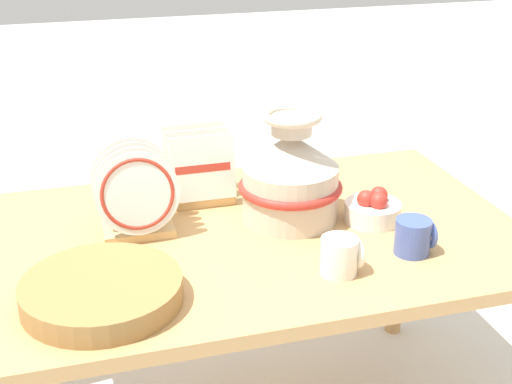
{
  "coord_description": "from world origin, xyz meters",
  "views": [
    {
      "loc": [
        -0.45,
        -1.57,
        1.51
      ],
      "look_at": [
        0.0,
        0.0,
        0.79
      ],
      "focal_mm": 50.0,
      "sensor_mm": 36.0,
      "label": 1
    }
  ],
  "objects_px": {
    "dish_rack_round_plates": "(136,198)",
    "dish_rack_square_plates": "(199,176)",
    "mug_cobalt_glaze": "(414,236)",
    "mug_cream_glaze": "(341,256)",
    "fruit_bowl": "(373,209)",
    "wicker_charger_stack": "(102,291)",
    "ceramic_vase": "(291,175)"
  },
  "relations": [
    {
      "from": "dish_rack_square_plates",
      "to": "fruit_bowl",
      "type": "relative_size",
      "value": 1.37
    },
    {
      "from": "wicker_charger_stack",
      "to": "dish_rack_round_plates",
      "type": "bearing_deg",
      "value": 68.97
    },
    {
      "from": "dish_rack_square_plates",
      "to": "mug_cream_glaze",
      "type": "xyz_separation_m",
      "value": [
        0.22,
        -0.49,
        -0.03
      ]
    },
    {
      "from": "mug_cobalt_glaze",
      "to": "fruit_bowl",
      "type": "height_order",
      "value": "fruit_bowl"
    },
    {
      "from": "dish_rack_round_plates",
      "to": "wicker_charger_stack",
      "type": "xyz_separation_m",
      "value": [
        -0.12,
        -0.3,
        -0.07
      ]
    },
    {
      "from": "fruit_bowl",
      "to": "mug_cream_glaze",
      "type": "bearing_deg",
      "value": -129.03
    },
    {
      "from": "wicker_charger_stack",
      "to": "ceramic_vase",
      "type": "bearing_deg",
      "value": 28.41
    },
    {
      "from": "dish_rack_square_plates",
      "to": "wicker_charger_stack",
      "type": "height_order",
      "value": "dish_rack_square_plates"
    },
    {
      "from": "mug_cream_glaze",
      "to": "fruit_bowl",
      "type": "xyz_separation_m",
      "value": [
        0.18,
        0.23,
        -0.01
      ]
    },
    {
      "from": "dish_rack_round_plates",
      "to": "mug_cobalt_glaze",
      "type": "bearing_deg",
      "value": -24.67
    },
    {
      "from": "dish_rack_square_plates",
      "to": "wicker_charger_stack",
      "type": "xyz_separation_m",
      "value": [
        -0.31,
        -0.47,
        -0.04
      ]
    },
    {
      "from": "ceramic_vase",
      "to": "mug_cobalt_glaze",
      "type": "relative_size",
      "value": 3.14
    },
    {
      "from": "dish_rack_round_plates",
      "to": "wicker_charger_stack",
      "type": "distance_m",
      "value": 0.33
    },
    {
      "from": "dish_rack_round_plates",
      "to": "dish_rack_square_plates",
      "type": "xyz_separation_m",
      "value": [
        0.19,
        0.16,
        -0.03
      ]
    },
    {
      "from": "mug_cream_glaze",
      "to": "fruit_bowl",
      "type": "relative_size",
      "value": 0.63
    },
    {
      "from": "ceramic_vase",
      "to": "wicker_charger_stack",
      "type": "relative_size",
      "value": 0.86
    },
    {
      "from": "ceramic_vase",
      "to": "mug_cream_glaze",
      "type": "bearing_deg",
      "value": -86.17
    },
    {
      "from": "ceramic_vase",
      "to": "mug_cobalt_glaze",
      "type": "xyz_separation_m",
      "value": [
        0.23,
        -0.26,
        -0.08
      ]
    },
    {
      "from": "mug_cream_glaze",
      "to": "dish_rack_round_plates",
      "type": "bearing_deg",
      "value": 142.03
    },
    {
      "from": "mug_cobalt_glaze",
      "to": "dish_rack_square_plates",
      "type": "bearing_deg",
      "value": 133.64
    },
    {
      "from": "ceramic_vase",
      "to": "fruit_bowl",
      "type": "bearing_deg",
      "value": -20.17
    },
    {
      "from": "dish_rack_square_plates",
      "to": "ceramic_vase",
      "type": "bearing_deg",
      "value": -42.66
    },
    {
      "from": "mug_cream_glaze",
      "to": "wicker_charger_stack",
      "type": "bearing_deg",
      "value": 177.38
    },
    {
      "from": "dish_rack_square_plates",
      "to": "mug_cream_glaze",
      "type": "bearing_deg",
      "value": -65.43
    },
    {
      "from": "dish_rack_round_plates",
      "to": "wicker_charger_stack",
      "type": "height_order",
      "value": "dish_rack_round_plates"
    },
    {
      "from": "wicker_charger_stack",
      "to": "mug_cobalt_glaze",
      "type": "distance_m",
      "value": 0.74
    },
    {
      "from": "ceramic_vase",
      "to": "fruit_bowl",
      "type": "xyz_separation_m",
      "value": [
        0.21,
        -0.08,
        -0.09
      ]
    },
    {
      "from": "dish_rack_round_plates",
      "to": "mug_cream_glaze",
      "type": "bearing_deg",
      "value": -37.97
    },
    {
      "from": "mug_cobalt_glaze",
      "to": "mug_cream_glaze",
      "type": "bearing_deg",
      "value": -168.97
    },
    {
      "from": "dish_rack_round_plates",
      "to": "dish_rack_square_plates",
      "type": "bearing_deg",
      "value": 40.21
    },
    {
      "from": "ceramic_vase",
      "to": "mug_cream_glaze",
      "type": "relative_size",
      "value": 3.14
    },
    {
      "from": "mug_cobalt_glaze",
      "to": "mug_cream_glaze",
      "type": "distance_m",
      "value": 0.21
    }
  ]
}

